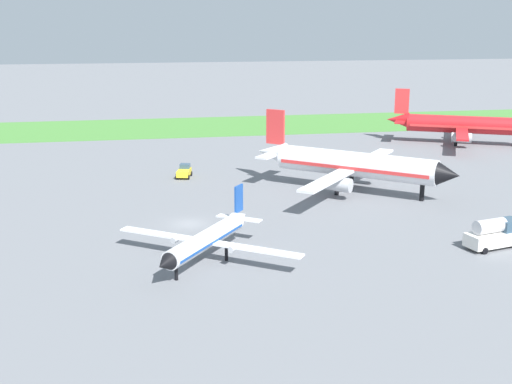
{
  "coord_description": "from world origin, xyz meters",
  "views": [
    {
      "loc": [
        -5.53,
        -76.0,
        23.8
      ],
      "look_at": [
        8.57,
        2.11,
        3.0
      ],
      "focal_mm": 46.64,
      "sensor_mm": 36.0,
      "label": 1
    }
  ],
  "objects_px": {
    "airplane_parked_jet_far": "(462,125)",
    "fuel_truck_midfield": "(495,233)",
    "airplane_midfield_jet": "(352,165)",
    "airplane_foreground_turboprop": "(207,239)",
    "pushback_tug_near_gate": "(184,171)"
  },
  "relations": [
    {
      "from": "pushback_tug_near_gate",
      "to": "airplane_midfield_jet",
      "type": "bearing_deg",
      "value": -105.22
    },
    {
      "from": "airplane_foreground_turboprop",
      "to": "pushback_tug_near_gate",
      "type": "height_order",
      "value": "airplane_foreground_turboprop"
    },
    {
      "from": "airplane_parked_jet_far",
      "to": "fuel_truck_midfield",
      "type": "xyz_separation_m",
      "value": [
        -25.03,
        -57.09,
        -2.17
      ]
    },
    {
      "from": "airplane_midfield_jet",
      "to": "airplane_parked_jet_far",
      "type": "distance_m",
      "value": 45.39
    },
    {
      "from": "airplane_midfield_jet",
      "to": "fuel_truck_midfield",
      "type": "xyz_separation_m",
      "value": [
        7.67,
        -25.61,
        -2.32
      ]
    },
    {
      "from": "pushback_tug_near_gate",
      "to": "airplane_foreground_turboprop",
      "type": "bearing_deg",
      "value": -166.11
    },
    {
      "from": "airplane_midfield_jet",
      "to": "pushback_tug_near_gate",
      "type": "bearing_deg",
      "value": -170.04
    },
    {
      "from": "airplane_midfield_jet",
      "to": "airplane_parked_jet_far",
      "type": "relative_size",
      "value": 0.94
    },
    {
      "from": "airplane_foreground_turboprop",
      "to": "airplane_midfield_jet",
      "type": "xyz_separation_m",
      "value": [
        22.97,
        23.83,
        1.64
      ]
    },
    {
      "from": "airplane_foreground_turboprop",
      "to": "airplane_midfield_jet",
      "type": "relative_size",
      "value": 0.69
    },
    {
      "from": "airplane_midfield_jet",
      "to": "fuel_truck_midfield",
      "type": "distance_m",
      "value": 26.84
    },
    {
      "from": "airplane_foreground_turboprop",
      "to": "airplane_parked_jet_far",
      "type": "bearing_deg",
      "value": 170.21
    },
    {
      "from": "airplane_foreground_turboprop",
      "to": "airplane_parked_jet_far",
      "type": "distance_m",
      "value": 78.49
    },
    {
      "from": "airplane_foreground_turboprop",
      "to": "fuel_truck_midfield",
      "type": "height_order",
      "value": "airplane_foreground_turboprop"
    },
    {
      "from": "airplane_parked_jet_far",
      "to": "pushback_tug_near_gate",
      "type": "height_order",
      "value": "airplane_parked_jet_far"
    }
  ]
}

